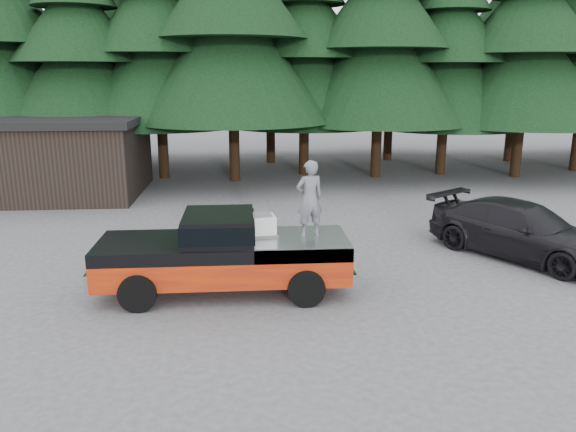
{
  "coord_description": "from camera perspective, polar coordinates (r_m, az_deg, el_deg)",
  "views": [
    {
      "loc": [
        -0.51,
        -12.34,
        5.09
      ],
      "look_at": [
        0.45,
        0.0,
        1.91
      ],
      "focal_mm": 35.0,
      "sensor_mm": 36.0,
      "label": 1
    }
  ],
  "objects": [
    {
      "name": "parked_car",
      "position": [
        17.09,
        22.62,
        -1.35
      ],
      "size": [
        4.79,
        5.62,
        1.55
      ],
      "primitive_type": "imported",
      "rotation": [
        0.0,
        0.0,
        0.6
      ],
      "color": "black",
      "rests_on": "ground"
    },
    {
      "name": "air_compressor",
      "position": [
        13.28,
        -2.8,
        -1.01
      ],
      "size": [
        0.74,
        0.64,
        0.46
      ],
      "primitive_type": "cube",
      "rotation": [
        0.0,
        0.0,
        0.14
      ],
      "color": "silver",
      "rests_on": "pickup_truck"
    },
    {
      "name": "ground",
      "position": [
        13.36,
        -1.93,
        -7.98
      ],
      "size": [
        120.0,
        120.0,
        0.0
      ],
      "primitive_type": "plane",
      "color": "#454548",
      "rests_on": "ground"
    },
    {
      "name": "truck_cab",
      "position": [
        13.1,
        -7.06,
        -1.02
      ],
      "size": [
        1.66,
        1.9,
        0.59
      ],
      "primitive_type": "cube",
      "color": "black",
      "rests_on": "pickup_truck"
    },
    {
      "name": "treeline",
      "position": [
        29.67,
        -2.78,
        19.5
      ],
      "size": [
        60.15,
        16.05,
        17.5
      ],
      "color": "black",
      "rests_on": "ground"
    },
    {
      "name": "pickup_truck",
      "position": [
        13.39,
        -6.51,
        -4.98
      ],
      "size": [
        6.0,
        2.04,
        1.33
      ],
      "primitive_type": null,
      "color": "red",
      "rests_on": "ground"
    },
    {
      "name": "man_on_bed",
      "position": [
        13.06,
        2.21,
        1.77
      ],
      "size": [
        0.75,
        0.59,
        1.81
      ],
      "primitive_type": "imported",
      "rotation": [
        0.0,
        0.0,
        3.41
      ],
      "color": "slate",
      "rests_on": "pickup_truck"
    },
    {
      "name": "utility_building",
      "position": [
        26.0,
        -23.57,
        5.66
      ],
      "size": [
        8.4,
        6.4,
        3.3
      ],
      "color": "black",
      "rests_on": "ground"
    }
  ]
}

